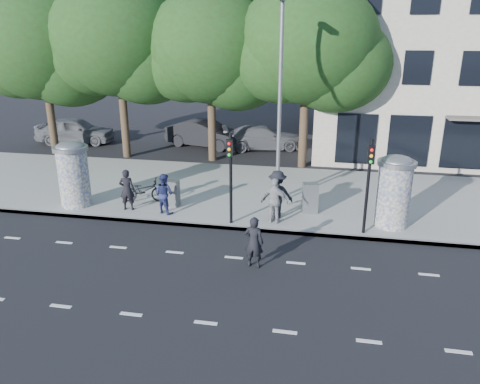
% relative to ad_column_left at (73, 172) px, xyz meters
% --- Properties ---
extents(ground, '(120.00, 120.00, 0.00)m').
position_rel_ad_column_left_xyz_m(ground, '(7.20, -4.50, -1.54)').
color(ground, black).
rests_on(ground, ground).
extents(sidewalk, '(40.00, 8.00, 0.15)m').
position_rel_ad_column_left_xyz_m(sidewalk, '(7.20, 3.00, -1.46)').
color(sidewalk, gray).
rests_on(sidewalk, ground).
extents(curb, '(40.00, 0.10, 0.16)m').
position_rel_ad_column_left_xyz_m(curb, '(7.20, -0.95, -1.46)').
color(curb, slate).
rests_on(curb, ground).
extents(lane_dash_near, '(32.00, 0.12, 0.01)m').
position_rel_ad_column_left_xyz_m(lane_dash_near, '(7.20, -6.70, -1.53)').
color(lane_dash_near, silver).
rests_on(lane_dash_near, ground).
extents(lane_dash_far, '(32.00, 0.12, 0.01)m').
position_rel_ad_column_left_xyz_m(lane_dash_far, '(7.20, -3.10, -1.53)').
color(lane_dash_far, silver).
rests_on(lane_dash_far, ground).
extents(ad_column_left, '(1.36, 1.36, 2.65)m').
position_rel_ad_column_left_xyz_m(ad_column_left, '(0.00, 0.00, 0.00)').
color(ad_column_left, beige).
rests_on(ad_column_left, sidewalk).
extents(ad_column_right, '(1.36, 1.36, 2.65)m').
position_rel_ad_column_left_xyz_m(ad_column_right, '(12.40, 0.20, 0.00)').
color(ad_column_right, beige).
rests_on(ad_column_right, sidewalk).
extents(traffic_pole_near, '(0.22, 0.31, 3.40)m').
position_rel_ad_column_left_xyz_m(traffic_pole_near, '(6.60, -0.71, 0.69)').
color(traffic_pole_near, black).
rests_on(traffic_pole_near, sidewalk).
extents(traffic_pole_far, '(0.22, 0.31, 3.40)m').
position_rel_ad_column_left_xyz_m(traffic_pole_far, '(11.40, -0.71, 0.69)').
color(traffic_pole_far, black).
rests_on(traffic_pole_far, sidewalk).
extents(street_lamp, '(0.25, 0.93, 8.00)m').
position_rel_ad_column_left_xyz_m(street_lamp, '(8.00, 2.13, 3.26)').
color(street_lamp, slate).
rests_on(street_lamp, sidewalk).
extents(tree_far_left, '(7.20, 7.20, 9.26)m').
position_rel_ad_column_left_xyz_m(tree_far_left, '(-5.80, 8.00, 4.65)').
color(tree_far_left, '#38281C').
rests_on(tree_far_left, ground).
extents(tree_mid_left, '(7.20, 7.20, 9.57)m').
position_rel_ad_column_left_xyz_m(tree_mid_left, '(-1.30, 8.00, 4.96)').
color(tree_mid_left, '#38281C').
rests_on(tree_mid_left, ground).
extents(tree_near_left, '(6.80, 6.80, 8.97)m').
position_rel_ad_column_left_xyz_m(tree_near_left, '(3.70, 8.20, 4.53)').
color(tree_near_left, '#38281C').
rests_on(tree_near_left, ground).
extents(tree_center, '(7.00, 7.00, 9.30)m').
position_rel_ad_column_left_xyz_m(tree_center, '(8.70, 7.80, 4.77)').
color(tree_center, '#38281C').
rests_on(tree_center, ground).
extents(ped_b, '(0.66, 0.48, 1.67)m').
position_rel_ad_column_left_xyz_m(ped_b, '(2.29, -0.10, -0.55)').
color(ped_b, black).
rests_on(ped_b, sidewalk).
extents(ped_c, '(0.95, 0.85, 1.59)m').
position_rel_ad_column_left_xyz_m(ped_c, '(3.84, -0.14, -0.59)').
color(ped_c, navy).
rests_on(ped_c, sidewalk).
extents(ped_d, '(1.33, 0.94, 1.86)m').
position_rel_ad_column_left_xyz_m(ped_d, '(8.20, 0.20, -0.46)').
color(ped_d, black).
rests_on(ped_d, sidewalk).
extents(ped_e, '(1.12, 0.80, 1.73)m').
position_rel_ad_column_left_xyz_m(ped_e, '(8.19, -0.35, -0.52)').
color(ped_e, '#9D9EA0').
rests_on(ped_e, sidewalk).
extents(man_road, '(0.65, 0.47, 1.66)m').
position_rel_ad_column_left_xyz_m(man_road, '(7.92, -3.55, -0.71)').
color(man_road, black).
rests_on(man_road, ground).
extents(bicycle, '(1.03, 1.96, 0.98)m').
position_rel_ad_column_left_xyz_m(bicycle, '(2.58, 0.88, -0.90)').
color(bicycle, black).
rests_on(bicycle, sidewalk).
extents(cabinet_left, '(0.52, 0.39, 1.05)m').
position_rel_ad_column_left_xyz_m(cabinet_left, '(3.91, 0.66, -0.86)').
color(cabinet_left, '#5D5F61').
rests_on(cabinet_left, sidewalk).
extents(cabinet_right, '(0.66, 0.54, 1.20)m').
position_rel_ad_column_left_xyz_m(cabinet_right, '(9.42, 0.92, -0.79)').
color(cabinet_right, slate).
rests_on(cabinet_right, sidewalk).
extents(car_left, '(2.60, 5.05, 1.64)m').
position_rel_ad_column_left_xyz_m(car_left, '(-5.87, 10.54, -0.72)').
color(car_left, slate).
rests_on(car_left, ground).
extents(car_mid, '(2.96, 5.24, 1.64)m').
position_rel_ad_column_left_xyz_m(car_mid, '(2.54, 11.09, -0.72)').
color(car_mid, black).
rests_on(car_mid, ground).
extents(car_right, '(3.22, 5.23, 1.41)m').
position_rel_ad_column_left_xyz_m(car_right, '(6.10, 11.22, -0.83)').
color(car_right, slate).
rests_on(car_right, ground).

